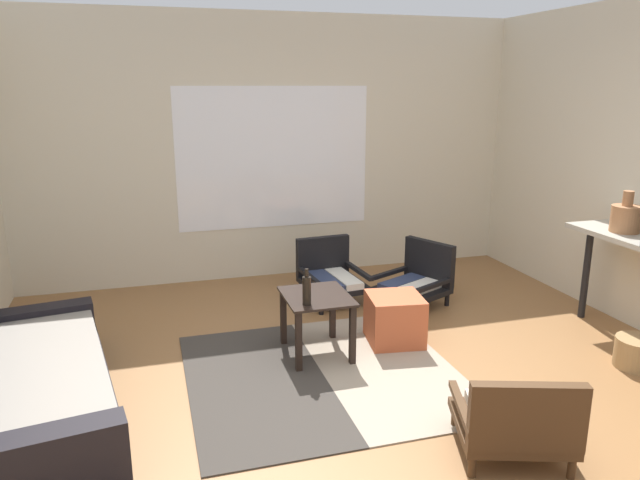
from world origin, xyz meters
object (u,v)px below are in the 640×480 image
Objects in this scene: armchair_striped_foreground at (516,421)px; glass_bottle at (307,290)px; armchair_by_window at (330,274)px; armchair_corner at (417,279)px; clay_vase at (626,218)px; coffee_table at (317,309)px; ottoman_orange at (395,319)px; wicker_basket at (637,353)px; couch at (29,384)px.

armchair_striped_foreground is 1.65m from glass_bottle.
armchair_corner is (0.75, -0.34, -0.01)m from armchair_by_window.
clay_vase is at bearing -35.38° from armchair_by_window.
armchair_by_window is at bearing 67.83° from coffee_table.
armchair_corner is 1.79× the size of ottoman_orange.
clay_vase reaches higher than wicker_basket.
clay_vase is at bearing 35.42° from armchair_striped_foreground.
armchair_striped_foreground is (2.62, -1.24, 0.02)m from couch.
armchair_corner is at bearing -24.58° from armchair_by_window.
ottoman_orange is (-0.56, -0.76, -0.05)m from armchair_corner.
couch is at bearing 172.69° from wicker_basket.
armchair_corner is (1.21, 0.78, -0.13)m from coffee_table.
glass_bottle reaches higher than armchair_striped_foreground.
glass_bottle reaches higher than ottoman_orange.
couch is 4.16m from wicker_basket.
clay_vase is at bearing 63.56° from wicker_basket.
glass_bottle is at bearing 177.10° from clay_vase.
armchair_striped_foreground is at bearing -89.25° from ottoman_orange.
coffee_table is 2.36m from wicker_basket.
armchair_corner is at bearing 53.72° from ottoman_orange.
coffee_table is 1.22m from armchair_by_window.
glass_bottle is at bearing -144.38° from armchair_corner.
armchair_striped_foreground is 2.42m from armchair_corner.
armchair_striped_foreground reaches higher than ottoman_orange.
armchair_by_window is (2.40, 1.46, 0.04)m from couch.
armchair_corner is at bearing 19.58° from couch.
couch is 6.40× the size of clay_vase.
couch is at bearing -179.50° from clay_vase.
coffee_table is at bearing -177.64° from ottoman_orange.
coffee_table is at bearing 54.08° from glass_bottle.
couch is 3.20× the size of armchair_by_window.
armchair_striped_foreground is (0.21, -2.70, -0.02)m from armchair_by_window.
armchair_by_window is at bearing 144.62° from clay_vase.
armchair_striped_foreground is at bearing -102.79° from armchair_corner.
glass_bottle reaches higher than couch.
couch is at bearing -172.04° from ottoman_orange.
wicker_basket is (1.51, 0.71, -0.12)m from armchair_striped_foreground.
armchair_striped_foreground is at bearing -154.90° from wicker_basket.
glass_bottle is (-2.59, 0.13, -0.39)m from clay_vase.
armchair_by_window is 2.57m from clay_vase.
coffee_table is at bearing -146.98° from armchair_corner.
armchair_striped_foreground is 1.60m from ottoman_orange.
wicker_basket is at bearing -59.40° from armchair_corner.
clay_vase is at bearing -2.90° from glass_bottle.
armchair_striped_foreground is 2.34× the size of wicker_basket.
armchair_striped_foreground is at bearing -144.58° from clay_vase.
couch is 7.90× the size of glass_bottle.
clay_vase is (4.41, 0.04, 0.77)m from couch.
couch reaches higher than armchair_by_window.
couch is at bearing 154.69° from armchair_striped_foreground.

